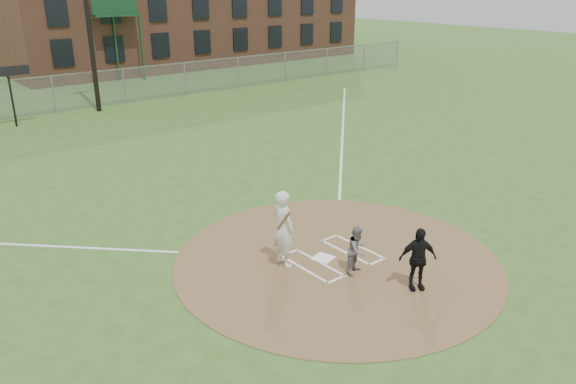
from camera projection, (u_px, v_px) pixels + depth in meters
ground at (337, 260)px, 14.55m from camera, size 140.00×140.00×0.00m
dirt_circle at (337, 260)px, 14.55m from camera, size 8.40×8.40×0.02m
home_plate at (323, 258)px, 14.57m from camera, size 0.61×0.61×0.03m
foul_line_first at (343, 134)px, 26.38m from camera, size 17.04×17.04×0.01m
catcher at (357, 250)px, 13.71m from camera, size 0.68×0.59×1.22m
umpire at (418, 259)px, 12.93m from camera, size 0.97×0.78×1.54m
batters_boxes at (333, 257)px, 14.65m from camera, size 2.08×1.88×0.01m
batter_at_plate at (283, 228)px, 13.94m from camera, size 0.63×1.08×2.00m
outfield_fence at (54, 94)px, 30.14m from camera, size 56.08×0.08×2.03m
scoreboard_sign at (8, 78)px, 26.88m from camera, size 2.00×0.10×2.93m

